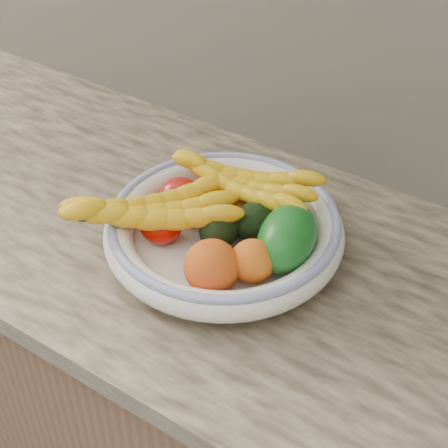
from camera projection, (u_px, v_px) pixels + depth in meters
kitchen_counter at (231, 399)px, 1.44m from camera, size 2.44×0.66×1.40m
fruit_bowl at (224, 229)px, 1.11m from camera, size 0.39×0.39×0.08m
clementine_back_left at (241, 191)px, 1.18m from camera, size 0.06×0.06×0.05m
clementine_back_right at (264, 199)px, 1.16m from camera, size 0.06×0.06×0.05m
clementine_back_mid at (238, 208)px, 1.14m from camera, size 0.07×0.07×0.05m
tomato_left at (180, 196)px, 1.16m from camera, size 0.08×0.08×0.06m
tomato_near_left at (161, 224)px, 1.10m from camera, size 0.09×0.09×0.06m
avocado_center at (220, 226)px, 1.09m from camera, size 0.09×0.11×0.06m
avocado_right at (260, 220)px, 1.11m from camera, size 0.11×0.12×0.07m
green_mango at (287, 238)px, 1.05m from camera, size 0.14×0.16×0.12m
peach_front at (212, 267)px, 1.02m from camera, size 0.10×0.10×0.08m
peach_right at (252, 261)px, 1.02m from camera, size 0.09×0.09×0.07m
banana_bunch_back at (242, 186)px, 1.13m from camera, size 0.29×0.14×0.08m
banana_bunch_front at (152, 214)px, 1.09m from camera, size 0.29×0.30×0.08m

